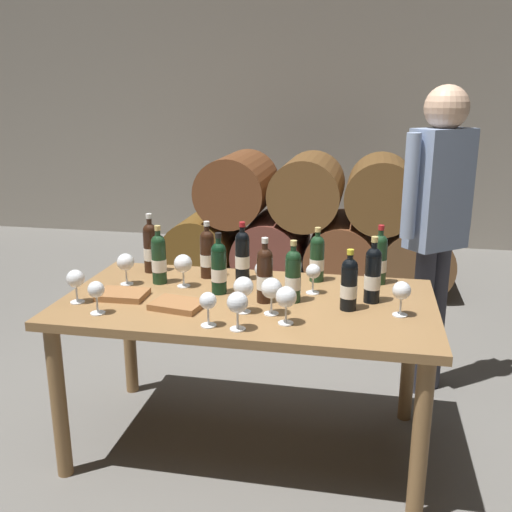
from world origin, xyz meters
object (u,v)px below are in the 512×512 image
wine_bottle_6 (293,275)px  tasting_notebook (123,295)px  wine_bottle_2 (159,258)px  wine_bottle_4 (373,274)px  wine_glass_7 (313,273)px  wine_bottle_9 (242,255)px  wine_glass_11 (286,298)px  wine_glass_9 (263,270)px  wine_bottle_3 (207,253)px  sommelier_presenting (437,213)px  wine_bottle_8 (349,283)px  wine_glass_1 (126,263)px  wine_glass_5 (243,288)px  wine_bottle_0 (379,258)px  wine_glass_6 (183,264)px  wine_bottle_1 (150,247)px  wine_glass_3 (272,289)px  wine_glass_8 (208,302)px  wine_bottle_5 (265,274)px  wine_glass_10 (402,292)px  leather_ledger (178,305)px  dining_table (248,318)px  wine_bottle_10 (317,258)px  wine_glass_2 (75,280)px  wine_bottle_7 (219,267)px  wine_glass_4 (96,291)px  wine_glass_0 (237,303)px

wine_bottle_6 → tasting_notebook: wine_bottle_6 is taller
wine_bottle_2 → wine_bottle_6: (0.68, -0.14, -0.00)m
wine_bottle_4 → wine_glass_7: (-0.27, 0.06, -0.03)m
wine_bottle_9 → wine_glass_11: wine_bottle_9 is taller
wine_bottle_4 → wine_glass_9: (-0.50, 0.03, -0.02)m
wine_bottle_4 → wine_bottle_3: bearing=165.8°
sommelier_presenting → wine_bottle_4: bearing=-116.3°
wine_bottle_8 → wine_bottle_6: bearing=168.2°
wine_bottle_3 → wine_glass_1: 0.41m
wine_bottle_2 → wine_glass_9: 0.53m
wine_glass_5 → wine_glass_11: (0.20, -0.09, -0.00)m
wine_bottle_0 → wine_glass_11: (-0.38, -0.60, -0.02)m
wine_glass_6 → wine_bottle_1: bearing=140.5°
wine_glass_3 → wine_glass_6: (-0.48, 0.28, -0.00)m
wine_glass_8 → tasting_notebook: (-0.48, 0.25, -0.09)m
wine_bottle_4 → wine_bottle_5: size_ratio=1.02×
wine_glass_7 → wine_bottle_2: bearing=179.2°
wine_glass_5 → wine_glass_10: bearing=7.8°
wine_bottle_4 → tasting_notebook: 1.15m
wine_glass_10 → leather_ledger: bearing=-174.5°
wine_bottle_2 → wine_glass_3: (0.62, -0.31, -0.01)m
wine_bottle_1 → wine_glass_9: bearing=-18.3°
leather_ledger → wine_glass_6: bearing=112.5°
dining_table → wine_bottle_10: bearing=49.2°
wine_glass_2 → wine_bottle_5: bearing=11.8°
wine_bottle_9 → wine_glass_2: wine_bottle_9 is taller
wine_bottle_7 → wine_glass_3: 0.36m
wine_glass_10 → dining_table: bearing=173.7°
wine_glass_6 → dining_table: bearing=-18.4°
wine_glass_5 → wine_glass_9: bearing=82.1°
wine_glass_3 → sommelier_presenting: 1.20m
dining_table → wine_glass_1: (-0.63, 0.09, 0.20)m
dining_table → wine_glass_2: bearing=-165.6°
wine_bottle_6 → wine_glass_10: bearing=-10.2°
wine_bottle_1 → wine_glass_6: 0.32m
wine_glass_5 → wine_glass_11: 0.22m
wine_glass_4 → wine_glass_1: bearing=95.0°
wine_bottle_3 → wine_glass_11: (0.48, -0.54, -0.01)m
wine_bottle_0 → wine_glass_4: 1.35m
wine_glass_10 → sommelier_presenting: bearing=75.5°
wine_bottle_4 → wine_glass_2: size_ratio=1.97×
wine_bottle_1 → wine_glass_1: (-0.04, -0.23, -0.02)m
wine_bottle_6 → wine_glass_1: size_ratio=1.80×
wine_glass_2 → wine_glass_4: bearing=-35.7°
wine_bottle_10 → wine_glass_9: size_ratio=1.76×
tasting_notebook → wine_bottle_2: bearing=66.4°
wine_glass_0 → wine_glass_11: 0.21m
wine_bottle_9 → wine_bottle_10: size_ratio=1.08×
wine_bottle_10 → wine_glass_9: (-0.23, -0.23, -0.01)m
wine_glass_8 → wine_bottle_8: bearing=28.6°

